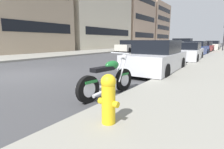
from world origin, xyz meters
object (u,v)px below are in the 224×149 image
(parked_car_behind_motorcycle, at_px, (186,52))
(parked_car_mid_block, at_px, (203,47))
(parked_car_across_street, at_px, (195,49))
(fire_hydrant, at_px, (108,98))
(parked_motorcycle, at_px, (108,80))
(car_opposite_curb, at_px, (129,46))
(crossing_truck, at_px, (182,43))
(parked_car_far_down_curb, at_px, (157,58))
(parked_car_second_in_row, at_px, (212,46))

(parked_car_behind_motorcycle, distance_m, parked_car_mid_block, 11.37)
(parked_car_across_street, distance_m, fire_hydrant, 16.80)
(parked_motorcycle, bearing_deg, parked_car_mid_block, 7.93)
(parked_car_across_street, bearing_deg, parked_car_mid_block, 2.78)
(car_opposite_curb, bearing_deg, parked_car_behind_motorcycle, 49.55)
(parked_car_across_street, distance_m, crossing_truck, 22.17)
(parked_car_across_street, relative_size, parked_car_mid_block, 1.08)
(parked_car_behind_motorcycle, xyz_separation_m, parked_car_mid_block, (11.36, 0.38, 0.01))
(parked_car_far_down_curb, bearing_deg, crossing_truck, 9.45)
(parked_car_across_street, xyz_separation_m, car_opposite_curb, (1.59, 8.28, 0.04))
(parked_car_far_down_curb, relative_size, parked_car_across_street, 0.96)
(parked_car_across_street, relative_size, car_opposite_curb, 1.03)
(parked_car_mid_block, bearing_deg, car_opposite_curb, 122.35)
(fire_hydrant, bearing_deg, car_opposite_curb, 28.33)
(parked_car_second_in_row, distance_m, car_opposite_curb, 13.43)
(parked_motorcycle, height_order, crossing_truck, crossing_truck)
(parked_car_behind_motorcycle, xyz_separation_m, crossing_truck, (26.60, 6.53, 0.37))
(parked_car_far_down_curb, relative_size, parked_car_behind_motorcycle, 0.98)
(parked_motorcycle, bearing_deg, car_opposite_curb, 33.94)
(crossing_truck, distance_m, car_opposite_curb, 19.79)
(parked_car_mid_block, xyz_separation_m, parked_car_second_in_row, (5.84, -0.45, 0.06))
(parked_car_far_down_curb, xyz_separation_m, parked_car_mid_block, (17.17, 0.39, -0.05))
(parked_motorcycle, height_order, parked_car_mid_block, parked_car_mid_block)
(parked_car_mid_block, bearing_deg, parked_car_far_down_curb, -174.76)
(parked_car_behind_motorcycle, distance_m, crossing_truck, 27.39)
(car_opposite_curb, bearing_deg, crossing_truck, 172.47)
(parked_car_far_down_curb, bearing_deg, parked_car_behind_motorcycle, -1.89)
(parked_motorcycle, height_order, fire_hydrant, parked_motorcycle)
(parked_car_across_street, bearing_deg, fire_hydrant, -172.52)
(parked_motorcycle, relative_size, car_opposite_curb, 0.47)
(parked_car_mid_block, relative_size, car_opposite_curb, 0.95)
(parked_car_second_in_row, relative_size, crossing_truck, 0.85)
(parked_car_mid_block, relative_size, fire_hydrant, 5.15)
(parked_car_far_down_curb, distance_m, parked_car_second_in_row, 23.01)
(parked_car_far_down_curb, height_order, fire_hydrant, parked_car_far_down_curb)
(parked_car_across_street, relative_size, parked_car_second_in_row, 1.01)
(crossing_truck, relative_size, car_opposite_curb, 1.21)
(parked_motorcycle, relative_size, parked_car_mid_block, 0.49)
(parked_car_across_street, relative_size, crossing_truck, 0.86)
(car_opposite_curb, distance_m, fire_hydrant, 20.82)
(fire_hydrant, bearing_deg, parked_car_second_in_row, 2.46)
(parked_car_mid_block, bearing_deg, parked_car_behind_motorcycle, -174.13)
(parked_motorcycle, distance_m, crossing_truck, 37.12)
(parked_car_mid_block, relative_size, crossing_truck, 0.79)
(parked_car_mid_block, relative_size, parked_car_second_in_row, 0.93)
(parked_car_mid_block, distance_m, crossing_truck, 16.44)
(car_opposite_curb, bearing_deg, parked_car_mid_block, 116.85)
(parked_car_far_down_curb, xyz_separation_m, parked_car_second_in_row, (23.01, -0.06, 0.01))
(car_opposite_curb, xyz_separation_m, fire_hydrant, (-18.32, -9.88, -0.13))
(parked_car_behind_motorcycle, relative_size, parked_car_across_street, 0.98)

